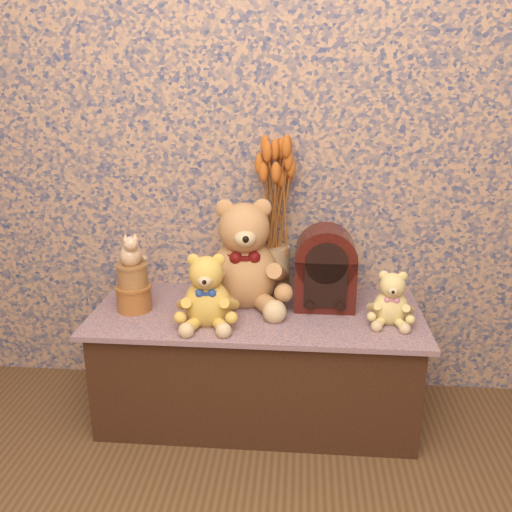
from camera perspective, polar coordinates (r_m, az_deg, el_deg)
The scene contains 10 objects.
display_shelf at distance 2.23m, azimuth 0.11°, elevation -11.03°, with size 1.26×0.56×0.45m, color #384373.
teddy_large at distance 2.14m, azimuth -1.26°, elevation 0.84°, with size 0.36×0.43×0.45m, color #B07944, non-canonical shape.
teddy_medium at distance 1.99m, azimuth -5.11°, elevation -3.11°, with size 0.23×0.27×0.29m, color gold, non-canonical shape.
teddy_small at distance 2.06m, azimuth 13.89°, elevation -3.92°, with size 0.17×0.20×0.21m, color #D9BD67, non-canonical shape.
cathedral_radio at distance 2.14m, azimuth 7.20°, elevation -1.18°, with size 0.23×0.17×0.32m, color #39100A, non-canonical shape.
ceramic_vase at distance 2.24m, azimuth 1.86°, elevation -1.61°, with size 0.13×0.13×0.21m, color tan.
dried_stalks at distance 2.15m, azimuth 1.94°, elevation 6.40°, with size 0.22×0.22×0.42m, color #BF5B1E, non-canonical shape.
biscuit_tin_lower at distance 2.18m, azimuth -12.53°, elevation -4.28°, with size 0.13×0.13×0.10m, color #AF8E33.
biscuit_tin_upper at distance 2.15m, azimuth -12.70°, elevation -2.00°, with size 0.11×0.11×0.09m, color tan.
cat_figurine at distance 2.11m, azimuth -12.90°, elevation 0.83°, with size 0.10×0.11×0.13m, color silver, non-canonical shape.
Camera 1 is at (0.16, -0.71, 1.31)m, focal length 38.56 mm.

